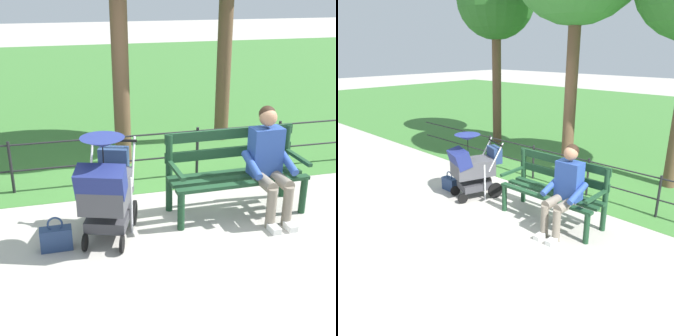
{
  "view_description": "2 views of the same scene",
  "coord_description": "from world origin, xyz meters",
  "views": [
    {
      "loc": [
        1.29,
        4.53,
        2.53
      ],
      "look_at": [
        0.18,
        0.23,
        0.75
      ],
      "focal_mm": 49.23,
      "sensor_mm": 36.0,
      "label": 1
    },
    {
      "loc": [
        -3.5,
        3.9,
        2.5
      ],
      "look_at": [
        0.09,
        0.11,
        0.69
      ],
      "focal_mm": 36.68,
      "sensor_mm": 36.0,
      "label": 2
    }
  ],
  "objects": [
    {
      "name": "ground_plane",
      "position": [
        0.0,
        0.0,
        0.0
      ],
      "size": [
        60.0,
        60.0,
        0.0
      ],
      "primitive_type": "plane",
      "color": "#ADA89E"
    },
    {
      "name": "park_bench",
      "position": [
        -0.71,
        -0.12,
        0.53
      ],
      "size": [
        1.61,
        0.63,
        0.96
      ],
      "color": "#193D23",
      "rests_on": "ground"
    },
    {
      "name": "person_on_bench",
      "position": [
        -1.04,
        0.11,
        0.68
      ],
      "size": [
        0.54,
        0.74,
        1.28
      ],
      "color": "slate",
      "rests_on": "ground"
    },
    {
      "name": "stroller",
      "position": [
        0.82,
        0.19,
        0.59
      ],
      "size": [
        0.75,
        0.99,
        1.15
      ],
      "color": "black",
      "rests_on": "ground"
    },
    {
      "name": "handbag",
      "position": [
        1.37,
        0.3,
        0.13
      ],
      "size": [
        0.32,
        0.14,
        0.37
      ],
      "color": "navy",
      "rests_on": "ground"
    },
    {
      "name": "park_fence",
      "position": [
        -0.5,
        -1.24,
        0.42
      ],
      "size": [
        8.74,
        0.04,
        0.7
      ],
      "color": "black",
      "rests_on": "ground"
    },
    {
      "name": "tree_near_bench",
      "position": [
        3.23,
        -2.83,
        3.69
      ],
      "size": [
        2.01,
        2.01,
        4.74
      ],
      "color": "brown",
      "rests_on": "ground"
    }
  ]
}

